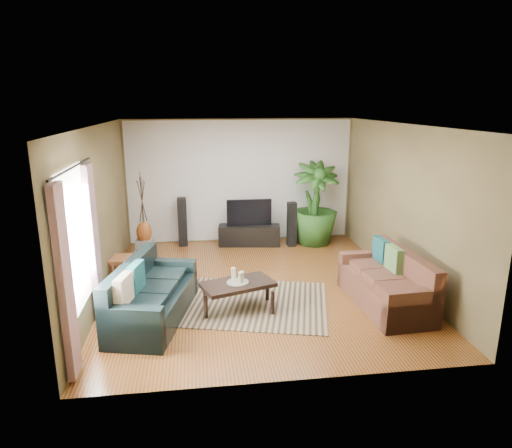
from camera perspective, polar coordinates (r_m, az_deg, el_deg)
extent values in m
plane|color=#8F5C25|center=(7.86, 0.20, -7.79)|extent=(5.50, 5.50, 0.00)
plane|color=white|center=(7.25, 0.22, 12.27)|extent=(5.50, 5.50, 0.00)
plane|color=brown|center=(10.12, -1.96, 5.36)|extent=(5.00, 0.00, 5.00)
plane|color=brown|center=(4.85, 4.74, -5.56)|extent=(5.00, 0.00, 5.00)
plane|color=brown|center=(7.52, -19.01, 1.15)|extent=(0.00, 5.50, 5.50)
plane|color=brown|center=(8.16, 17.88, 2.29)|extent=(0.00, 5.50, 5.50)
plane|color=white|center=(10.11, -1.96, 5.35)|extent=(4.90, 0.00, 4.90)
plane|color=white|center=(6.00, -21.68, -2.03)|extent=(0.00, 1.80, 1.80)
cube|color=gray|center=(5.38, -22.73, -6.89)|extent=(0.08, 0.35, 2.20)
cube|color=gray|center=(6.76, -19.61, -2.20)|extent=(0.08, 0.35, 2.20)
cylinder|color=black|center=(5.80, -22.05, 6.52)|extent=(0.03, 1.90, 0.03)
cube|color=black|center=(6.75, -12.73, -8.26)|extent=(1.26, 2.07, 0.85)
cube|color=#563124|center=(7.29, 15.88, -6.68)|extent=(0.91, 1.87, 0.85)
cube|color=#A0855E|center=(7.26, -1.77, -9.75)|extent=(3.01, 2.46, 0.01)
cube|color=black|center=(6.97, -2.28, -8.98)|extent=(1.19, 0.89, 0.43)
cylinder|color=gray|center=(6.88, -2.30, -7.27)|extent=(0.33, 0.33, 0.01)
cylinder|color=white|center=(6.86, -2.84, -6.32)|extent=(0.07, 0.07, 0.21)
cylinder|color=beige|center=(6.81, -1.94, -6.69)|extent=(0.07, 0.07, 0.16)
cylinder|color=#EFE1CA|center=(6.91, -1.78, -6.48)|extent=(0.07, 0.07, 0.13)
cube|color=black|center=(9.99, -0.84, -1.40)|extent=(1.37, 0.57, 0.44)
cube|color=black|center=(9.88, -0.87, 1.47)|extent=(0.97, 0.05, 0.58)
cube|color=black|center=(10.00, -9.17, 0.25)|extent=(0.19, 0.21, 1.06)
cube|color=black|center=(9.89, 4.48, -0.03)|extent=(0.19, 0.21, 0.97)
imported|color=#24521B|center=(10.02, 7.33, 2.55)|extent=(1.01, 1.01, 1.81)
cylinder|color=black|center=(10.22, 7.19, -1.69)|extent=(0.33, 0.33, 0.26)
cube|color=gray|center=(9.62, -13.70, -2.84)|extent=(0.36, 0.36, 0.33)
ellipsoid|color=brown|center=(9.53, -13.82, -1.01)|extent=(0.31, 0.31, 0.43)
cube|color=#985C31|center=(8.23, -16.05, -5.56)|extent=(0.49, 0.49, 0.47)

